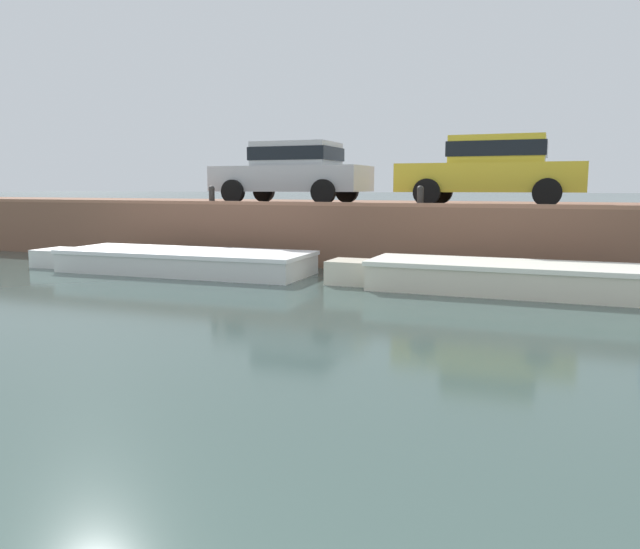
# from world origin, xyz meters

# --- Properties ---
(ground_plane) EXTENTS (400.00, 400.00, 0.00)m
(ground_plane) POSITION_xyz_m (0.00, 6.08, 0.00)
(ground_plane) COLOR #384C47
(far_quay_wall) EXTENTS (60.00, 6.00, 1.40)m
(far_quay_wall) POSITION_xyz_m (0.00, 15.17, 0.70)
(far_quay_wall) COLOR brown
(far_quay_wall) RESTS_ON ground
(far_wall_coping) EXTENTS (60.00, 0.24, 0.08)m
(far_wall_coping) POSITION_xyz_m (0.00, 12.29, 1.44)
(far_wall_coping) COLOR #9F6C52
(far_wall_coping) RESTS_ON far_quay_wall
(boat_moored_west_white) EXTENTS (6.58, 2.14, 0.48)m
(boat_moored_west_white) POSITION_xyz_m (-6.58, 10.35, 0.24)
(boat_moored_west_white) COLOR white
(boat_moored_west_white) RESTS_ON ground
(boat_moored_central_cream) EXTENTS (5.41, 1.64, 0.52)m
(boat_moored_central_cream) POSITION_xyz_m (-0.04, 10.42, 0.26)
(boat_moored_central_cream) COLOR silver
(boat_moored_central_cream) RESTS_ON ground
(car_leftmost_silver) EXTENTS (4.00, 2.04, 1.54)m
(car_leftmost_silver) POSITION_xyz_m (-5.48, 14.02, 2.25)
(car_leftmost_silver) COLOR #B7BABC
(car_leftmost_silver) RESTS_ON far_quay_wall
(car_left_inner_yellow) EXTENTS (4.12, 2.05, 1.54)m
(car_left_inner_yellow) POSITION_xyz_m (-0.48, 14.02, 2.25)
(car_left_inner_yellow) COLOR yellow
(car_left_inner_yellow) RESTS_ON far_quay_wall
(mooring_bollard_west) EXTENTS (0.15, 0.15, 0.45)m
(mooring_bollard_west) POSITION_xyz_m (-6.93, 12.42, 1.64)
(mooring_bollard_west) COLOR #2D2B28
(mooring_bollard_west) RESTS_ON far_quay_wall
(mooring_bollard_mid) EXTENTS (0.15, 0.15, 0.45)m
(mooring_bollard_mid) POSITION_xyz_m (-1.74, 12.42, 1.64)
(mooring_bollard_mid) COLOR #2D2B28
(mooring_bollard_mid) RESTS_ON far_quay_wall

